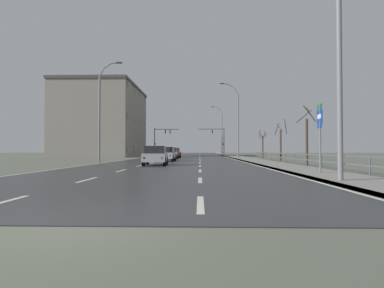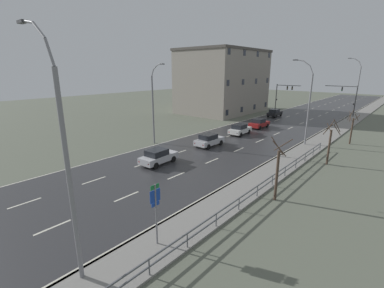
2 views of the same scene
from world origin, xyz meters
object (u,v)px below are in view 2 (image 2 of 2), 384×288
Objects in this scene: car_far_left at (240,129)px; traffic_signal_right at (350,96)px; street_lamp_midground at (308,105)px; traffic_signal_left at (282,93)px; street_lamp_distant at (357,88)px; brick_building at (223,81)px; car_mid_centre at (275,113)px; car_near_right at (209,140)px; car_far_right at (259,123)px; car_distant at (158,156)px; street_lamp_left_bank at (154,106)px; highway_sign at (156,207)px; street_lamp_foreground at (66,166)px.

traffic_signal_right is at bearing 71.47° from car_far_left.
traffic_signal_left is at bearing 118.20° from street_lamp_midground.
street_lamp_distant reaches higher than traffic_signal_left.
car_mid_centre is at bearing 5.97° from brick_building.
street_lamp_midground is 2.54× the size of car_near_right.
car_far_right is 1.00× the size of car_mid_centre.
street_lamp_midground is at bearing 45.16° from car_near_right.
car_far_right and car_distant have the same top height.
car_mid_centre is at bearing 98.26° from car_near_right.
street_lamp_left_bank is 8.99m from car_distant.
car_far_right is (-8.43, -22.14, -3.41)m from traffic_signal_right.
highway_sign reaches higher than car_near_right.
car_distant is (-8.03, -44.79, -3.41)m from traffic_signal_right.
traffic_signal_left is at bearing -165.05° from street_lamp_distant.
street_lamp_midground is at bearing -90.03° from street_lamp_distant.
brick_building reaches higher than street_lamp_foreground.
street_lamp_midground reaches higher than car_far_right.
street_lamp_distant is 2.78× the size of car_distant.
street_lamp_foreground is 16.15m from car_distant.
car_near_right and car_far_right have the same top height.
street_lamp_distant is at bearing 76.50° from car_distant.
street_lamp_left_bank is at bearing -148.35° from car_near_right.
street_lamp_left_bank is 1.58× the size of traffic_signal_right.
street_lamp_distant is at bearing 70.59° from car_far_right.
street_lamp_midground is 11.56m from car_far_right.
car_far_left is at bearing -49.02° from brick_building.
street_lamp_foreground reaches higher than car_far_left.
traffic_signal_left is (-13.30, -1.76, 0.05)m from traffic_signal_right.
traffic_signal_right is (-0.67, 27.81, -0.92)m from street_lamp_midground.
street_lamp_midground is 26.08m from highway_sign.
car_far_left is at bearing 63.13° from street_lamp_left_bank.
highway_sign is at bearing -41.45° from street_lamp_left_bank.
street_lamp_distant reaches higher than car_far_left.
street_lamp_distant is (0.01, 29.78, 0.55)m from street_lamp_midground.
highway_sign is 0.86× the size of car_distant.
traffic_signal_left reaches higher than car_near_right.
car_far_right is 12.59m from car_mid_centre.
car_near_right is 0.22× the size of brick_building.
street_lamp_left_bank is 2.39× the size of car_distant.
street_lamp_midground is 27.83m from traffic_signal_right.
traffic_signal_right is 1.52× the size of car_mid_centre.
traffic_signal_left is at bearing 106.03° from highway_sign.
car_far_right is at bearing -110.85° from traffic_signal_right.
street_lamp_left_bank reaches higher than highway_sign.
car_far_left is 7.92m from car_near_right.
highway_sign is 53.78m from traffic_signal_right.
car_distant is at bearing -117.12° from street_lamp_midground.
car_far_left and car_far_right have the same top height.
traffic_signal_right reaches higher than traffic_signal_left.
highway_sign is 54.10m from traffic_signal_left.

